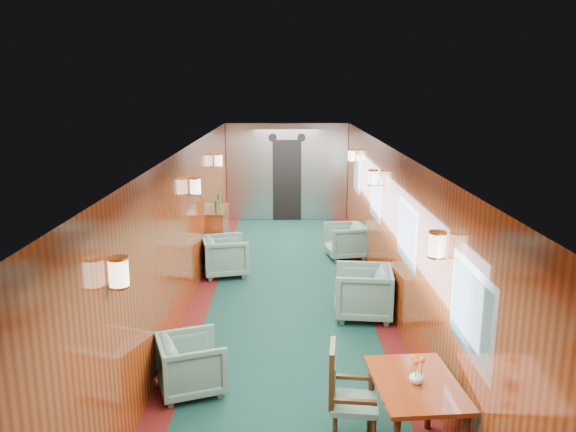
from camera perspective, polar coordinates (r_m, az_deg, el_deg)
The scene contains 12 objects.
room at distance 8.00m, azimuth 0.05°, elevation 1.26°, with size 12.00×12.10×2.40m.
bulkhead at distance 13.90m, azimuth -0.10°, elevation 4.45°, with size 2.98×0.17×2.39m.
windows_right at distance 8.42m, azimuth 10.21°, elevation 0.37°, with size 0.02×8.60×0.80m.
wall_sconces at distance 8.53m, azimuth 0.03°, elevation 3.06°, with size 2.97×7.97×0.25m.
dining_table at distance 5.27m, azimuth 12.83°, elevation -17.24°, with size 0.79×1.07×0.77m.
side_chair at distance 5.42m, azimuth 5.77°, elevation -17.33°, with size 0.49×0.51×0.99m.
credenza at distance 10.89m, azimuth -7.11°, elevation -1.75°, with size 0.35×1.11×1.27m.
flower_vase at distance 5.15m, azimuth 12.94°, elevation -15.58°, with size 0.13×0.13×0.13m, color silver.
armchair_left_near at distance 6.41m, azimuth -9.79°, elevation -14.62°, with size 0.67×0.69×0.63m, color #1E4740.
armchair_left_far at distance 9.98m, azimuth -6.40°, elevation -4.05°, with size 0.75×0.77×0.70m, color #1E4740.
armchair_right_near at distance 8.22m, azimuth 7.62°, elevation -7.70°, with size 0.80×0.82×0.75m, color #1E4740.
armchair_right_far at distance 10.97m, azimuth 5.83°, elevation -2.53°, with size 0.71×0.73×0.67m, color #1E4740.
Camera 1 is at (-0.05, -7.83, 3.27)m, focal length 35.00 mm.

